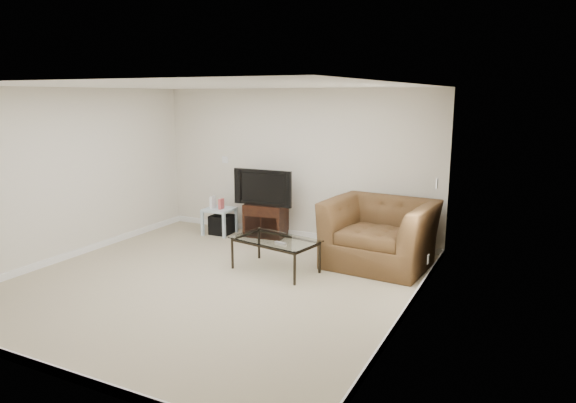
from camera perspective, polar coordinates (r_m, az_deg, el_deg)
The scene contains 18 objects.
floor at distance 6.82m, azimuth -8.37°, elevation -8.90°, with size 5.00×5.00×0.00m, color tan.
ceiling at distance 6.39m, azimuth -9.06°, elevation 12.60°, with size 5.00×5.00×0.00m, color white.
wall_back at distance 8.63m, azimuth 0.86°, elevation 4.15°, with size 5.00×0.02×2.50m, color silver.
wall_left at distance 8.17m, azimuth -23.24°, elevation 2.77°, with size 0.02×5.00×2.50m, color silver.
wall_right at distance 5.47m, azimuth 13.30°, elevation -0.60°, with size 0.02×5.00×2.50m, color silver.
plate_back at distance 9.30m, azimuth -7.00°, elevation 4.62°, with size 0.12×0.02×0.12m, color white.
plate_right_switch at distance 7.01m, azimuth 16.22°, elevation 1.93°, with size 0.02×0.09×0.13m, color white.
plate_right_outlet at distance 6.95m, azimuth 15.32°, elevation -6.19°, with size 0.02×0.08×0.12m, color white.
tv_stand at distance 8.82m, azimuth -2.43°, elevation -2.08°, with size 0.68×0.47×0.57m, color black, non-canonical shape.
dvd_player at distance 8.74m, azimuth -2.54°, elevation -0.92°, with size 0.39×0.27×0.05m, color black.
television at distance 8.67m, azimuth -2.54°, elevation 1.66°, with size 0.98×0.20×0.61m, color black.
side_table at distance 9.05m, azimuth -7.62°, elevation -2.18°, with size 0.48×0.48×0.46m, color silver, non-canonical shape.
subwoofer at distance 9.07m, azimuth -7.39°, elevation -2.58°, with size 0.34×0.34×0.34m, color black.
game_console at distance 9.02m, azimuth -8.36°, elevation -0.08°, with size 0.05×0.15×0.21m, color white.
game_case at distance 8.94m, azimuth -7.42°, elevation -0.26°, with size 0.05×0.13×0.18m, color #CC4C4C.
recliner at distance 7.36m, azimuth 10.20°, elevation -2.28°, with size 1.44×0.94×1.26m, color brown.
coffee_table at distance 7.11m, azimuth -1.41°, elevation -5.95°, with size 1.16×0.66×0.46m, color black, non-canonical shape.
remote at distance 6.82m, azimuth -0.82°, elevation -4.63°, with size 0.18×0.05×0.02m, color #B2B2B7.
Camera 1 is at (3.68, -5.22, 2.39)m, focal length 32.00 mm.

